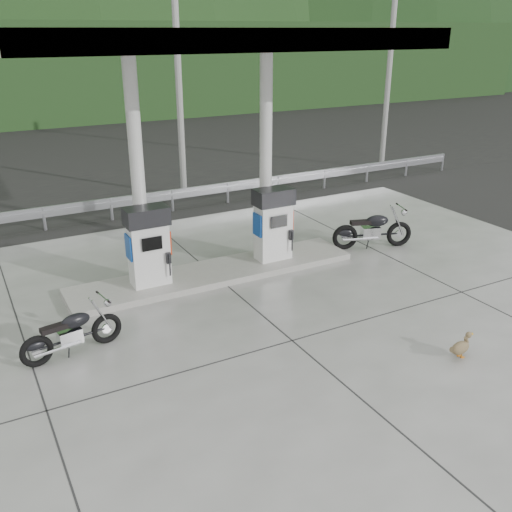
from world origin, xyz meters
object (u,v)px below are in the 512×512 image
gas_pump_left (148,246)px  motorcycle_right (373,230)px  motorcycle_left (72,333)px  duck (460,348)px  gas_pump_right (273,224)px

gas_pump_left → motorcycle_right: (6.13, -0.28, -0.56)m
motorcycle_left → duck: (6.09, -3.46, -0.23)m
gas_pump_right → motorcycle_right: bearing=-5.5°
motorcycle_right → duck: size_ratio=3.88×
motorcycle_left → motorcycle_right: size_ratio=0.86×
gas_pump_left → motorcycle_left: bearing=-137.3°
gas_pump_right → motorcycle_right: size_ratio=0.87×
motorcycle_left → duck: bearing=-39.6°
motorcycle_left → motorcycle_right: 8.45m
gas_pump_left → motorcycle_left: (-2.15, -1.98, -0.63)m
gas_pump_left → motorcycle_left: gas_pump_left is taller
gas_pump_left → gas_pump_right: (3.20, 0.00, 0.00)m
gas_pump_left → gas_pump_right: size_ratio=1.00×
gas_pump_left → motorcycle_right: 6.16m
gas_pump_right → duck: gas_pump_right is taller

